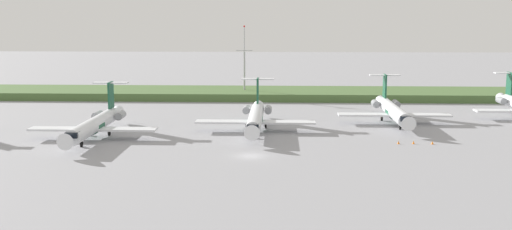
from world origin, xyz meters
TOP-DOWN VIEW (x-y plane):
  - ground_plane at (0.00, 30.00)m, footprint 500.00×500.00m
  - grass_berm at (0.00, 69.32)m, footprint 320.00×20.00m
  - regional_jet_second at (-28.74, 13.45)m, footprint 22.81×31.00m
  - regional_jet_third at (-0.07, 21.85)m, footprint 22.81×31.00m
  - regional_jet_fourth at (27.94, 31.36)m, footprint 22.81×31.00m
  - antenna_mast at (-5.06, 69.51)m, footprint 4.40×0.50m
  - safety_cone_front_marker at (25.03, 9.97)m, footprint 0.44×0.44m
  - safety_cone_mid_marker at (27.61, 10.07)m, footprint 0.44×0.44m
  - safety_cone_rear_marker at (30.81, 9.91)m, footprint 0.44×0.44m

SIDE VIEW (x-z plane):
  - ground_plane at x=0.00m, z-range 0.00..0.00m
  - safety_cone_front_marker at x=25.03m, z-range 0.00..0.55m
  - safety_cone_mid_marker at x=27.61m, z-range 0.00..0.55m
  - safety_cone_rear_marker at x=30.81m, z-range 0.00..0.55m
  - grass_berm at x=0.00m, z-range 0.00..2.03m
  - regional_jet_second at x=-28.74m, z-range -1.96..7.04m
  - regional_jet_third at x=-0.07m, z-range -1.96..7.04m
  - regional_jet_fourth at x=27.94m, z-range -1.96..7.04m
  - antenna_mast at x=-5.06m, z-range -1.58..17.76m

